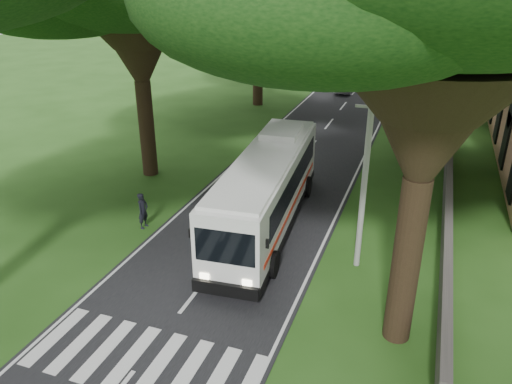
% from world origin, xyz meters
% --- Properties ---
extents(ground, '(140.00, 140.00, 0.00)m').
position_xyz_m(ground, '(0.00, 0.00, 0.00)').
color(ground, '#224914').
rests_on(ground, ground).
extents(road, '(8.00, 120.00, 0.04)m').
position_xyz_m(road, '(0.00, 25.00, 0.01)').
color(road, black).
rests_on(road, ground).
extents(crosswalk, '(8.00, 3.00, 0.01)m').
position_xyz_m(crosswalk, '(0.00, -2.00, 0.00)').
color(crosswalk, silver).
rests_on(crosswalk, ground).
extents(property_wall, '(0.35, 50.00, 1.20)m').
position_xyz_m(property_wall, '(9.00, 24.00, 0.60)').
color(property_wall, '#383533').
rests_on(property_wall, ground).
extents(pole_near, '(1.60, 0.24, 8.00)m').
position_xyz_m(pole_near, '(5.50, 6.00, 4.18)').
color(pole_near, gray).
rests_on(pole_near, ground).
extents(pole_mid, '(1.60, 0.24, 8.00)m').
position_xyz_m(pole_mid, '(5.50, 26.00, 4.18)').
color(pole_mid, gray).
rests_on(pole_mid, ground).
extents(pole_far, '(1.60, 0.24, 8.00)m').
position_xyz_m(pole_far, '(5.50, 46.00, 4.18)').
color(pole_far, gray).
rests_on(pole_far, ground).
extents(coach_bus, '(3.68, 12.61, 3.67)m').
position_xyz_m(coach_bus, '(0.80, 8.05, 1.97)').
color(coach_bus, white).
rests_on(coach_bus, ground).
extents(distant_car_a, '(1.92, 4.17, 1.38)m').
position_xyz_m(distant_car_a, '(-0.80, 37.51, 0.72)').
color(distant_car_a, '#A2A1A6').
rests_on(distant_car_a, road).
extents(distant_car_b, '(2.09, 4.22, 1.33)m').
position_xyz_m(distant_car_b, '(-0.80, 46.61, 0.70)').
color(distant_car_b, navy).
rests_on(distant_car_b, road).
extents(distant_car_c, '(2.25, 4.30, 1.19)m').
position_xyz_m(distant_car_c, '(0.80, 54.41, 0.62)').
color(distant_car_c, maroon).
rests_on(distant_car_c, road).
extents(pedestrian, '(0.45, 0.67, 1.79)m').
position_xyz_m(pedestrian, '(-4.70, 5.86, 0.89)').
color(pedestrian, black).
rests_on(pedestrian, ground).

